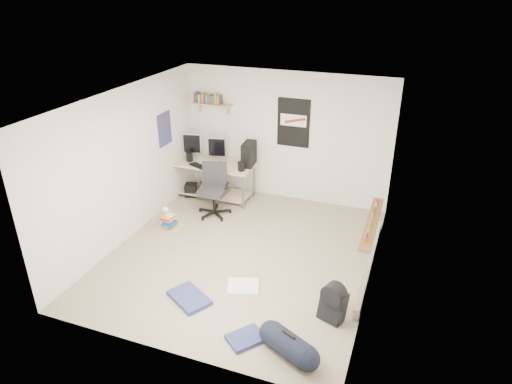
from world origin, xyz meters
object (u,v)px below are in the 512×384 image
(backpack, at_px, (333,306))
(desk, at_px, (213,180))
(book_stack, at_px, (169,220))
(office_chair, at_px, (213,191))
(duffel_bag, at_px, (289,346))

(backpack, bearing_deg, desk, 158.51)
(backpack, height_order, book_stack, backpack)
(office_chair, bearing_deg, book_stack, -142.77)
(desk, distance_m, duffel_bag, 4.41)
(desk, height_order, duffel_bag, desk)
(backpack, bearing_deg, book_stack, 178.13)
(office_chair, xyz_separation_m, book_stack, (-0.54, -0.70, -0.34))
(office_chair, height_order, book_stack, office_chair)
(book_stack, bearing_deg, duffel_bag, -37.27)
(duffel_bag, xyz_separation_m, book_stack, (-2.83, 2.15, 0.01))
(backpack, distance_m, book_stack, 3.45)
(desk, xyz_separation_m, duffel_bag, (2.62, -3.54, -0.22))
(office_chair, relative_size, duffel_bag, 1.68)
(office_chair, distance_m, duffel_bag, 3.68)
(desk, xyz_separation_m, book_stack, (-0.21, -1.38, -0.21))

